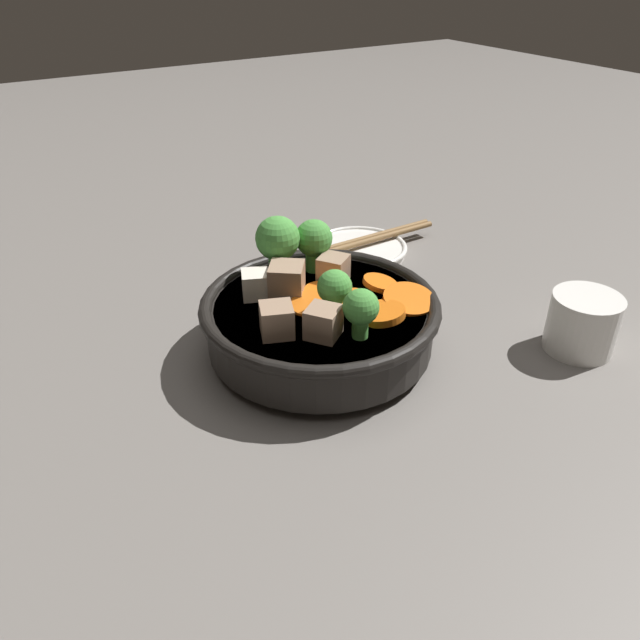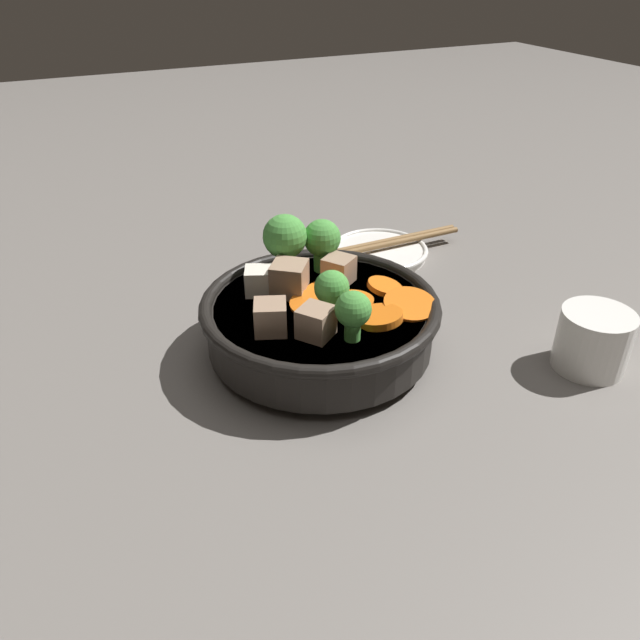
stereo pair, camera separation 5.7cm
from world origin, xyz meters
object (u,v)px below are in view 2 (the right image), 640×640
object	(u,v)px
chopsticks_pair	(380,244)
side_saucer	(379,251)
stirfry_bowl	(319,315)
tea_cup	(593,340)

from	to	relation	value
chopsticks_pair	side_saucer	bearing A→B (deg)	180.00
stirfry_bowl	chopsticks_pair	bearing A→B (deg)	135.02
side_saucer	tea_cup	world-z (taller)	tea_cup
stirfry_bowl	side_saucer	bearing A→B (deg)	135.02
stirfry_bowl	tea_cup	bearing A→B (deg)	58.97
stirfry_bowl	tea_cup	distance (m)	0.24
side_saucer	chopsticks_pair	bearing A→B (deg)	0.00
tea_cup	stirfry_bowl	bearing A→B (deg)	-121.03
stirfry_bowl	chopsticks_pair	distance (m)	0.22
stirfry_bowl	side_saucer	world-z (taller)	stirfry_bowl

